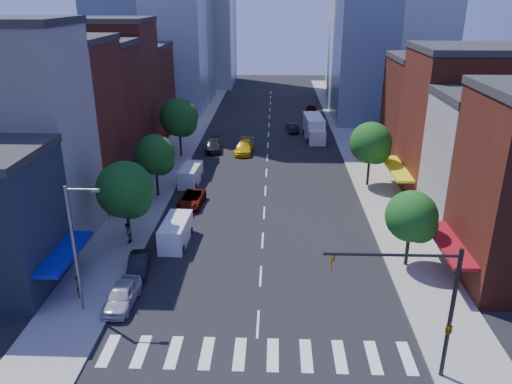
# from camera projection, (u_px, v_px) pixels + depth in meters

# --- Properties ---
(ground) EXTENTS (220.00, 220.00, 0.00)m
(ground) POSITION_uv_depth(u_px,v_px,m) (258.00, 324.00, 32.78)
(ground) COLOR black
(ground) RESTS_ON ground
(sidewalk_left) EXTENTS (5.00, 120.00, 0.15)m
(sidewalk_left) POSITION_uv_depth(u_px,v_px,m) (179.00, 148.00, 70.36)
(sidewalk_left) COLOR gray
(sidewalk_left) RESTS_ON ground
(sidewalk_right) EXTENTS (5.00, 120.00, 0.15)m
(sidewalk_right) POSITION_uv_depth(u_px,v_px,m) (357.00, 150.00, 69.48)
(sidewalk_right) COLOR gray
(sidewalk_right) RESTS_ON ground
(crosswalk) EXTENTS (19.00, 3.00, 0.01)m
(crosswalk) POSITION_uv_depth(u_px,v_px,m) (256.00, 354.00, 29.99)
(crosswalk) COLOR silver
(crosswalk) RESTS_ON ground
(bldg_left_1) EXTENTS (12.00, 8.00, 18.00)m
(bldg_left_1) POSITION_uv_depth(u_px,v_px,m) (10.00, 139.00, 41.36)
(bldg_left_1) COLOR silver
(bldg_left_1) RESTS_ON ground
(bldg_left_2) EXTENTS (12.00, 9.00, 16.00)m
(bldg_left_2) POSITION_uv_depth(u_px,v_px,m) (55.00, 126.00, 49.63)
(bldg_left_2) COLOR maroon
(bldg_left_2) RESTS_ON ground
(bldg_left_3) EXTENTS (12.00, 8.00, 15.00)m
(bldg_left_3) POSITION_uv_depth(u_px,v_px,m) (86.00, 112.00, 57.71)
(bldg_left_3) COLOR #551F15
(bldg_left_3) RESTS_ON ground
(bldg_left_4) EXTENTS (12.00, 9.00, 17.00)m
(bldg_left_4) POSITION_uv_depth(u_px,v_px,m) (108.00, 91.00, 65.24)
(bldg_left_4) COLOR maroon
(bldg_left_4) RESTS_ON ground
(bldg_left_5) EXTENTS (12.00, 10.00, 13.00)m
(bldg_left_5) POSITION_uv_depth(u_px,v_px,m) (129.00, 93.00, 74.81)
(bldg_left_5) COLOR #551F15
(bldg_left_5) RESTS_ON ground
(bldg_right_1) EXTENTS (12.00, 8.00, 12.00)m
(bldg_right_1) POSITION_uv_depth(u_px,v_px,m) (503.00, 168.00, 43.77)
(bldg_right_1) COLOR silver
(bldg_right_1) RESTS_ON ground
(bldg_right_2) EXTENTS (12.00, 10.00, 15.00)m
(bldg_right_2) POSITION_uv_depth(u_px,v_px,m) (469.00, 126.00, 51.58)
(bldg_right_2) COLOR maroon
(bldg_right_2) RESTS_ON ground
(bldg_right_3) EXTENTS (12.00, 10.00, 13.00)m
(bldg_right_3) POSITION_uv_depth(u_px,v_px,m) (438.00, 114.00, 61.25)
(bldg_right_3) COLOR #551F15
(bldg_right_3) RESTS_ON ground
(traffic_signal) EXTENTS (7.24, 2.24, 8.00)m
(traffic_signal) POSITION_uv_depth(u_px,v_px,m) (440.00, 315.00, 26.72)
(traffic_signal) COLOR black
(traffic_signal) RESTS_ON sidewalk_right
(streetlight) EXTENTS (2.25, 0.25, 9.00)m
(streetlight) POSITION_uv_depth(u_px,v_px,m) (76.00, 242.00, 32.18)
(streetlight) COLOR slate
(streetlight) RESTS_ON sidewalk_left
(tree_left_near) EXTENTS (4.80, 4.80, 7.30)m
(tree_left_near) POSITION_uv_depth(u_px,v_px,m) (127.00, 192.00, 41.54)
(tree_left_near) COLOR black
(tree_left_near) RESTS_ON sidewalk_left
(tree_left_mid) EXTENTS (4.20, 4.20, 6.65)m
(tree_left_mid) POSITION_uv_depth(u_px,v_px,m) (156.00, 156.00, 51.89)
(tree_left_mid) COLOR black
(tree_left_mid) RESTS_ON sidewalk_left
(tree_left_far) EXTENTS (5.00, 5.00, 7.75)m
(tree_left_far) POSITION_uv_depth(u_px,v_px,m) (180.00, 119.00, 64.65)
(tree_left_far) COLOR black
(tree_left_far) RESTS_ON sidewalk_left
(tree_right_near) EXTENTS (4.00, 4.00, 6.20)m
(tree_right_near) POSITION_uv_depth(u_px,v_px,m) (413.00, 219.00, 38.19)
(tree_right_near) COLOR black
(tree_right_near) RESTS_ON sidewalk_right
(tree_right_far) EXTENTS (4.60, 4.60, 7.20)m
(tree_right_far) POSITION_uv_depth(u_px,v_px,m) (372.00, 145.00, 54.67)
(tree_right_far) COLOR black
(tree_right_far) RESTS_ON sidewalk_right
(parked_car_front) EXTENTS (2.01, 4.61, 1.55)m
(parked_car_front) POSITION_uv_depth(u_px,v_px,m) (122.00, 295.00, 34.51)
(parked_car_front) COLOR #B5B5BA
(parked_car_front) RESTS_ON ground
(parked_car_second) EXTENTS (1.95, 4.26, 1.36)m
(parked_car_second) POSITION_uv_depth(u_px,v_px,m) (138.00, 264.00, 38.66)
(parked_car_second) COLOR black
(parked_car_second) RESTS_ON ground
(parked_car_third) EXTENTS (2.64, 5.07, 1.36)m
(parked_car_third) POSITION_uv_depth(u_px,v_px,m) (191.00, 199.00, 50.97)
(parked_car_third) COLOR #999999
(parked_car_third) RESTS_ON ground
(parked_car_rear) EXTENTS (2.62, 5.41, 1.52)m
(parked_car_rear) POSITION_uv_depth(u_px,v_px,m) (213.00, 145.00, 68.98)
(parked_car_rear) COLOR black
(parked_car_rear) RESTS_ON ground
(cargo_van_near) EXTENTS (2.25, 5.16, 2.16)m
(cargo_van_near) POSITION_uv_depth(u_px,v_px,m) (175.00, 233.00, 42.95)
(cargo_van_near) COLOR white
(cargo_van_near) RESTS_ON ground
(cargo_van_far) EXTENTS (2.26, 5.00, 2.08)m
(cargo_van_far) POSITION_uv_depth(u_px,v_px,m) (190.00, 175.00, 56.79)
(cargo_van_far) COLOR silver
(cargo_van_far) RESTS_ON ground
(taxi) EXTENTS (2.77, 5.77, 1.62)m
(taxi) POSITION_uv_depth(u_px,v_px,m) (244.00, 147.00, 68.07)
(taxi) COLOR #E1BC0B
(taxi) RESTS_ON ground
(traffic_car_oncoming) EXTENTS (1.96, 4.45, 1.42)m
(traffic_car_oncoming) POSITION_uv_depth(u_px,v_px,m) (293.00, 127.00, 78.62)
(traffic_car_oncoming) COLOR black
(traffic_car_oncoming) RESTS_ON ground
(traffic_car_far) EXTENTS (2.35, 4.90, 1.61)m
(traffic_car_far) POSITION_uv_depth(u_px,v_px,m) (311.00, 109.00, 90.61)
(traffic_car_far) COLOR #999999
(traffic_car_far) RESTS_ON ground
(box_truck) EXTENTS (3.00, 8.50, 3.37)m
(box_truck) POSITION_uv_depth(u_px,v_px,m) (314.00, 129.00, 74.35)
(box_truck) COLOR silver
(box_truck) RESTS_ON ground
(pedestrian_near) EXTENTS (0.49, 0.66, 1.66)m
(pedestrian_near) POSITION_uv_depth(u_px,v_px,m) (79.00, 286.00, 35.22)
(pedestrian_near) COLOR #999999
(pedestrian_near) RESTS_ON sidewalk_left
(pedestrian_far) EXTENTS (0.73, 0.91, 1.81)m
(pedestrian_far) POSITION_uv_depth(u_px,v_px,m) (128.00, 233.00, 42.92)
(pedestrian_far) COLOR #999999
(pedestrian_far) RESTS_ON sidewalk_left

